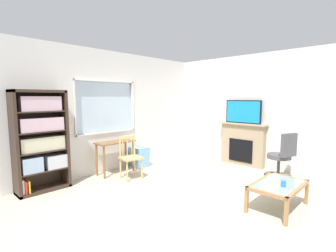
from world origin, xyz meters
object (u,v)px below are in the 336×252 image
object	(u,v)px
plastic_drawer_unit	(139,157)
sippy_cup	(284,184)
bookshelf	(41,138)
tv	(243,112)
desk_under_window	(115,147)
coffee_table	(278,187)
office_chair	(283,154)
wooden_chair	(130,157)
fireplace	(242,144)

from	to	relation	value
plastic_drawer_unit	sippy_cup	distance (m)	3.49
bookshelf	sippy_cup	world-z (taller)	bookshelf
tv	desk_under_window	bearing A→B (deg)	146.69
bookshelf	coffee_table	size ratio (longest dim) A/B	1.85
office_chair	sippy_cup	distance (m)	1.64
wooden_chair	coffee_table	size ratio (longest dim) A/B	0.89
wooden_chair	desk_under_window	bearing A→B (deg)	91.69
bookshelf	tv	distance (m)	4.58
fireplace	office_chair	distance (m)	1.25
office_chair	sippy_cup	bearing A→B (deg)	-160.50
desk_under_window	office_chair	size ratio (longest dim) A/B	0.88
office_chair	plastic_drawer_unit	bearing A→B (deg)	116.12
fireplace	sippy_cup	size ratio (longest dim) A/B	13.80
wooden_chair	sippy_cup	bearing A→B (deg)	-78.12
wooden_chair	fireplace	xyz separation A→B (m)	(2.64, -1.22, 0.08)
wooden_chair	fireplace	size ratio (longest dim) A/B	0.72
fireplace	coffee_table	xyz separation A→B (m)	(-1.94, -1.59, -0.20)
office_chair	fireplace	bearing A→B (deg)	67.24
desk_under_window	coffee_table	world-z (taller)	desk_under_window
desk_under_window	plastic_drawer_unit	xyz separation A→B (m)	(0.74, 0.05, -0.35)
fireplace	sippy_cup	bearing A→B (deg)	-140.06
fireplace	tv	size ratio (longest dim) A/B	1.34
desk_under_window	office_chair	xyz separation A→B (m)	(2.18, -2.89, -0.04)
plastic_drawer_unit	tv	world-z (taller)	tv
bookshelf	tv	world-z (taller)	bookshelf
bookshelf	fireplace	bearing A→B (deg)	-23.73
fireplace	tv	distance (m)	0.82
desk_under_window	wooden_chair	world-z (taller)	wooden_chair
tv	sippy_cup	world-z (taller)	tv
tv	coffee_table	distance (m)	2.69
plastic_drawer_unit	coffee_table	world-z (taller)	plastic_drawer_unit
plastic_drawer_unit	office_chair	distance (m)	3.28
fireplace	tv	xyz separation A→B (m)	(-0.02, 0.00, 0.82)
wooden_chair	plastic_drawer_unit	distance (m)	0.94
wooden_chair	coffee_table	distance (m)	2.90
tv	wooden_chair	bearing A→B (deg)	155.06
desk_under_window	wooden_chair	distance (m)	0.53
fireplace	coffee_table	bearing A→B (deg)	-140.55
plastic_drawer_unit	fireplace	distance (m)	2.64
bookshelf	wooden_chair	xyz separation A→B (m)	(1.55, -0.62, -0.52)
bookshelf	desk_under_window	distance (m)	1.58
plastic_drawer_unit	sippy_cup	bearing A→B (deg)	-91.75
bookshelf	fireplace	distance (m)	4.60
desk_under_window	tv	size ratio (longest dim) A/B	0.95
office_chair	sippy_cup	world-z (taller)	office_chair
wooden_chair	tv	size ratio (longest dim) A/B	0.97
wooden_chair	tv	bearing A→B (deg)	-24.94
office_chair	wooden_chair	bearing A→B (deg)	132.33
coffee_table	tv	bearing A→B (deg)	39.71
desk_under_window	coffee_table	xyz separation A→B (m)	(0.72, -3.33, -0.25)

